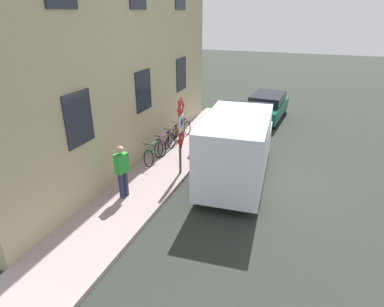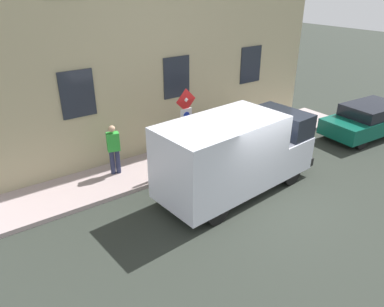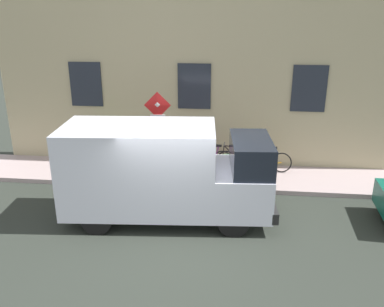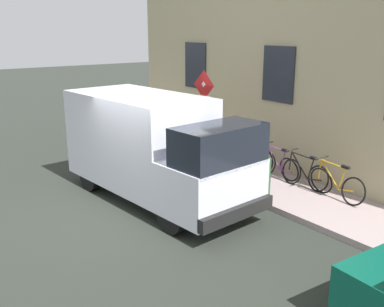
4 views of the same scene
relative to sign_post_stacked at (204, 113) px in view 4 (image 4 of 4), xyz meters
name	(u,v)px [view 4 (image 4 of 4)]	position (x,y,z in m)	size (l,w,h in m)	color
ground_plane	(134,211)	(-2.72, -0.88, -1.85)	(80.00, 80.00, 0.00)	#2A2F29
sidewalk_slab	(247,178)	(0.85, -0.88, -1.78)	(2.10, 15.50, 0.14)	#A79493
building_facade	(291,13)	(2.24, -0.88, 2.57)	(0.75, 13.50, 8.83)	tan
sign_post_stacked	(204,113)	(0.00, 0.00, 0.00)	(0.16, 0.56, 2.72)	#474C47
delivery_van	(153,146)	(-1.91, -0.49, -0.51)	(2.42, 5.47, 2.50)	silver
bicycle_orange	(335,183)	(1.35, -3.31, -1.34)	(0.46, 1.72, 0.89)	black
bicycle_black	(305,173)	(1.35, -2.40, -1.34)	(0.46, 1.71, 0.89)	black
bicycle_purple	(278,165)	(1.35, -1.50, -1.34)	(0.46, 1.71, 0.89)	black
bicycle_green	(254,157)	(1.35, -0.59, -1.34)	(0.46, 1.72, 0.89)	black
pedestrian	(189,123)	(1.09, 2.14, -0.78)	(0.36, 0.45, 1.72)	#262B47
litter_bin	(262,176)	(0.15, -2.08, -1.26)	(0.44, 0.44, 0.90)	#2D5133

